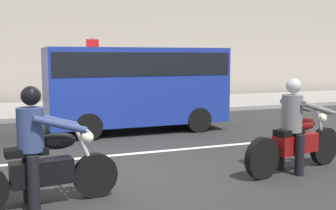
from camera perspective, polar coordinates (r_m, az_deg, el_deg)
name	(u,v)px	position (r m, az deg, el deg)	size (l,w,h in m)	color
ground_plane	(121,167)	(7.35, -6.51, -8.60)	(80.00, 80.00, 0.00)	#282828
sidewalk_slab	(63,109)	(15.08, -14.35, -0.56)	(40.00, 4.40, 0.14)	gray
lane_marking_stripe	(79,158)	(8.09, -12.27, -7.26)	(18.00, 0.14, 0.01)	silver
motorcycle_with_rider_denim_blue	(40,157)	(5.59, -17.34, -6.96)	(2.05, 0.71, 1.58)	black
motorcycle_with_rider_gray	(295,134)	(7.26, 17.28, -3.88)	(2.24, 0.80, 1.58)	black
parked_van_cobalt_blue	(136,83)	(10.78, -4.54, 3.09)	(4.56, 1.96, 2.16)	navy
street_sign_post	(93,66)	(14.63, -10.40, 5.38)	(0.44, 0.08, 2.42)	gray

